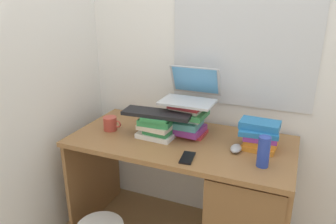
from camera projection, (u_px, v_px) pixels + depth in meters
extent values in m
cube|color=white|center=(202.00, 38.00, 2.11)|extent=(6.00, 0.05, 2.60)
cube|color=silver|center=(243.00, 43.00, 1.99)|extent=(0.90, 0.01, 0.80)
cube|color=silver|center=(61.00, 38.00, 2.09)|extent=(0.05, 6.00, 2.60)
cube|color=olive|center=(181.00, 142.00, 1.99)|extent=(1.34, 0.66, 0.03)
cube|color=olive|center=(95.00, 172.00, 2.35)|extent=(0.02, 0.61, 0.70)
cube|color=olive|center=(287.00, 218.00, 1.87)|extent=(0.02, 0.61, 0.70)
cube|color=brown|center=(248.00, 212.00, 1.92)|extent=(0.40, 0.56, 0.67)
cube|color=#B22D33|center=(189.00, 132.00, 2.06)|extent=(0.22, 0.16, 0.02)
cube|color=#8C338C|center=(187.00, 129.00, 2.03)|extent=(0.21, 0.20, 0.04)
cube|color=teal|center=(186.00, 123.00, 2.03)|extent=(0.19, 0.19, 0.04)
cube|color=white|center=(189.00, 117.00, 2.02)|extent=(0.17, 0.14, 0.03)
cube|color=#338C4C|center=(187.00, 113.00, 2.01)|extent=(0.24, 0.19, 0.03)
cube|color=beige|center=(187.00, 109.00, 2.01)|extent=(0.20, 0.16, 0.02)
cube|color=#B22D33|center=(187.00, 105.00, 2.00)|extent=(0.21, 0.17, 0.03)
cube|color=white|center=(156.00, 135.00, 2.00)|extent=(0.23, 0.15, 0.03)
cube|color=#338C4C|center=(159.00, 130.00, 2.00)|extent=(0.17, 0.15, 0.03)
cube|color=beige|center=(157.00, 125.00, 2.00)|extent=(0.21, 0.20, 0.03)
cube|color=#338C4C|center=(156.00, 121.00, 1.97)|extent=(0.20, 0.15, 0.04)
cube|color=#338C4C|center=(158.00, 117.00, 1.97)|extent=(0.17, 0.18, 0.02)
cube|color=orange|center=(260.00, 146.00, 1.87)|extent=(0.19, 0.19, 0.03)
cube|color=orange|center=(261.00, 140.00, 1.86)|extent=(0.17, 0.17, 0.03)
cube|color=#8C338C|center=(261.00, 136.00, 1.85)|extent=(0.19, 0.17, 0.03)
cube|color=#2672B2|center=(259.00, 131.00, 1.85)|extent=(0.23, 0.19, 0.03)
cube|color=#2672B2|center=(260.00, 125.00, 1.84)|extent=(0.22, 0.14, 0.04)
cube|color=#B7BABF|center=(187.00, 102.00, 1.98)|extent=(0.33, 0.21, 0.01)
cube|color=#B7BABF|center=(195.00, 80.00, 2.08)|extent=(0.33, 0.09, 0.19)
cube|color=#59A5E5|center=(195.00, 80.00, 2.07)|extent=(0.29, 0.08, 0.17)
cube|color=black|center=(157.00, 113.00, 1.96)|extent=(0.43, 0.17, 0.02)
ellipsoid|color=#A5A8AD|center=(236.00, 148.00, 1.82)|extent=(0.06, 0.10, 0.04)
cylinder|color=#B23F33|center=(110.00, 124.00, 2.11)|extent=(0.09, 0.09, 0.09)
torus|color=#B23F33|center=(118.00, 124.00, 2.08)|extent=(0.05, 0.01, 0.05)
cylinder|color=#263FA5|center=(264.00, 152.00, 1.64)|extent=(0.06, 0.06, 0.16)
cube|color=black|center=(187.00, 158.00, 1.75)|extent=(0.08, 0.14, 0.01)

